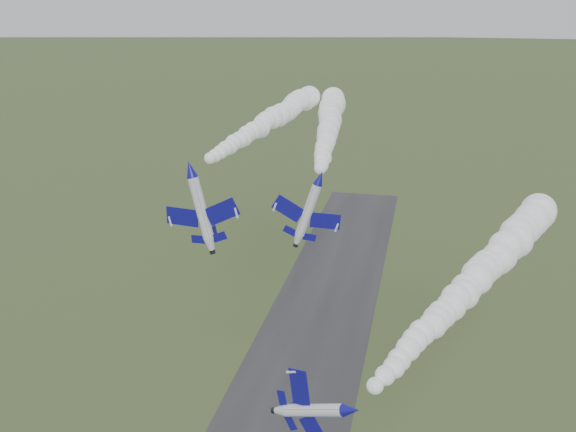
# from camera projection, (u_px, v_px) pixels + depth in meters

# --- Properties ---
(runway) EXTENTS (24.00, 260.00, 0.04)m
(runway) POSITION_uv_depth(u_px,v_px,m) (287.00, 407.00, 115.20)
(runway) COLOR #2B2B2E
(runway) RESTS_ON ground
(jet_lead) EXTENTS (6.31, 10.95, 8.66)m
(jet_lead) POSITION_uv_depth(u_px,v_px,m) (351.00, 411.00, 62.50)
(jet_lead) COLOR silver
(smoke_trail_jet_lead) EXTENTS (28.08, 58.37, 5.82)m
(smoke_trail_jet_lead) POSITION_uv_depth(u_px,v_px,m) (477.00, 278.00, 86.35)
(smoke_trail_jet_lead) COLOR white
(jet_pair_left) EXTENTS (11.76, 14.35, 4.22)m
(jet_pair_left) POSITION_uv_depth(u_px,v_px,m) (190.00, 169.00, 91.78)
(jet_pair_left) COLOR silver
(smoke_trail_jet_pair_left) EXTENTS (11.37, 56.21, 4.86)m
(smoke_trail_jet_pair_left) POSITION_uv_depth(u_px,v_px,m) (269.00, 121.00, 119.87)
(smoke_trail_jet_pair_left) COLOR white
(jet_pair_right) EXTENTS (9.64, 11.97, 3.87)m
(jet_pair_right) POSITION_uv_depth(u_px,v_px,m) (320.00, 178.00, 89.11)
(jet_pair_right) COLOR silver
(smoke_trail_jet_pair_right) EXTENTS (14.27, 59.50, 5.21)m
(smoke_trail_jet_pair_right) POSITION_uv_depth(u_px,v_px,m) (328.00, 127.00, 119.34)
(smoke_trail_jet_pair_right) COLOR white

